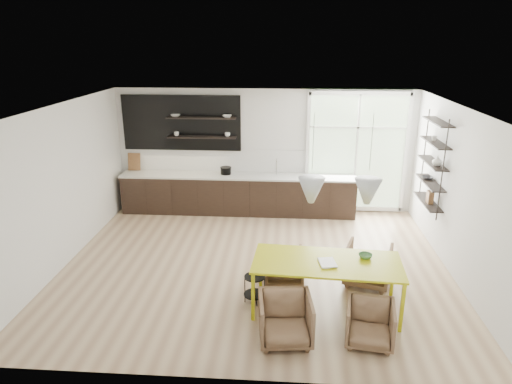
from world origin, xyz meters
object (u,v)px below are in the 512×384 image
dining_table (327,265)px  armchair_back_left (284,266)px  armchair_back_right (368,265)px  armchair_front_right (370,324)px  armchair_front_left (285,319)px  wire_stool (255,285)px

dining_table → armchair_back_left: bearing=133.9°
dining_table → armchair_back_right: dining_table is taller
armchair_front_right → armchair_front_left: bearing=-169.7°
armchair_front_left → armchair_front_right: 1.15m
armchair_back_right → wire_stool: bearing=38.0°
armchair_back_right → armchair_front_right: (-0.24, -1.64, -0.05)m
armchair_front_right → wire_stool: bearing=159.3°
armchair_back_right → armchair_front_right: size_ratio=1.15×
armchair_back_right → armchair_front_left: armchair_back_right is taller
dining_table → armchair_front_left: 1.11m
dining_table → wire_stool: dining_table is taller
armchair_front_left → armchair_front_right: bearing=-4.2°
armchair_back_right → armchair_back_left: bearing=20.3°
dining_table → armchair_front_right: (0.54, -0.79, -0.46)m
armchair_back_right → dining_table: bearing=64.5°
armchair_back_right → armchair_front_left: size_ratio=1.03×
dining_table → armchair_front_left: size_ratio=3.11×
dining_table → armchair_front_right: 1.07m
armchair_back_left → armchair_back_right: bearing=179.8°
wire_stool → armchair_back_right: bearing=21.0°
armchair_back_left → armchair_front_left: size_ratio=0.90×
dining_table → armchair_back_right: size_ratio=3.03×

